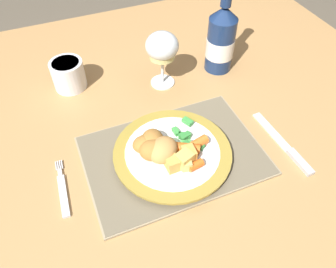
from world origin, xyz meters
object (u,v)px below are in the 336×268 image
object	(u,v)px
dining_table	(164,133)
dinner_plate	(172,154)
table_knife	(287,147)
bottle	(221,39)
wine_glass	(162,48)
drinking_cup	(68,74)
fork	(63,191)

from	to	relation	value
dining_table	dinner_plate	distance (m)	0.18
dining_table	dinner_plate	xyz separation A→B (m)	(-0.04, -0.14, 0.10)
table_knife	bottle	xyz separation A→B (m)	(-0.00, 0.31, 0.09)
dining_table	wine_glass	distance (m)	0.21
wine_glass	drinking_cup	xyz separation A→B (m)	(-0.22, 0.08, -0.07)
fork	table_knife	distance (m)	0.47
bottle	drinking_cup	size ratio (longest dim) A/B	3.12
bottle	fork	bearing A→B (deg)	-152.64
dining_table	fork	distance (m)	0.31
dining_table	bottle	xyz separation A→B (m)	(0.20, 0.10, 0.17)
drinking_cup	wine_glass	bearing A→B (deg)	-19.11
bottle	drinking_cup	world-z (taller)	bottle
dinner_plate	dining_table	bearing A→B (deg)	75.29
bottle	dinner_plate	bearing A→B (deg)	-134.06
dinner_plate	bottle	bearing A→B (deg)	45.94
fork	drinking_cup	world-z (taller)	drinking_cup
fork	wine_glass	world-z (taller)	wine_glass
fork	bottle	world-z (taller)	bottle
dinner_plate	table_knife	bearing A→B (deg)	-15.87
wine_glass	bottle	distance (m)	0.16
bottle	dining_table	bearing A→B (deg)	-153.29
fork	table_knife	bearing A→B (deg)	-8.87
wine_glass	bottle	bearing A→B (deg)	1.68
dining_table	table_knife	world-z (taller)	table_knife
table_knife	wine_glass	bearing A→B (deg)	118.15
dining_table	fork	size ratio (longest dim) A/B	9.44
wine_glass	dining_table	bearing A→B (deg)	-110.53
dining_table	bottle	size ratio (longest dim) A/B	5.04
dinner_plate	fork	xyz separation A→B (m)	(-0.23, 0.00, -0.01)
bottle	wine_glass	bearing A→B (deg)	-178.32
wine_glass	bottle	size ratio (longest dim) A/B	0.57
fork	wine_glass	distance (m)	0.40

